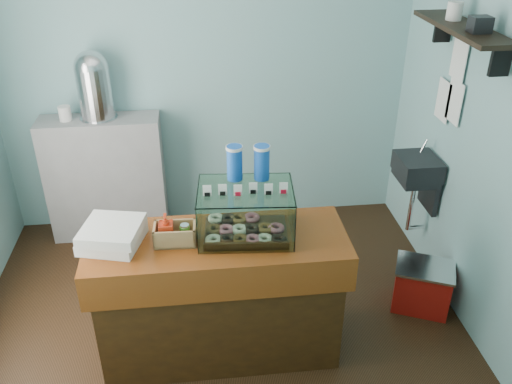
{
  "coord_description": "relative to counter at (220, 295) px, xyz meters",
  "views": [
    {
      "loc": [
        -0.08,
        -2.99,
        2.77
      ],
      "look_at": [
        0.25,
        -0.15,
        1.16
      ],
      "focal_mm": 38.0,
      "sensor_mm": 36.0,
      "label": 1
    }
  ],
  "objects": [
    {
      "name": "room_shell",
      "position": [
        0.03,
        0.26,
        1.25
      ],
      "size": [
        3.54,
        3.04,
        2.82
      ],
      "color": "#85BCC2",
      "rests_on": "ground"
    },
    {
      "name": "counter",
      "position": [
        0.0,
        0.0,
        0.0
      ],
      "size": [
        1.6,
        0.6,
        0.9
      ],
      "color": "#3E220C",
      "rests_on": "ground"
    },
    {
      "name": "ground",
      "position": [
        0.0,
        0.25,
        -0.46
      ],
      "size": [
        3.5,
        3.5,
        0.0
      ],
      "primitive_type": "plane",
      "color": "black",
      "rests_on": "ground"
    },
    {
      "name": "coffee_urn",
      "position": [
        -0.89,
        1.59,
        0.94
      ],
      "size": [
        0.31,
        0.31,
        0.56
      ],
      "color": "silver",
      "rests_on": "back_shelf"
    },
    {
      "name": "back_shelf",
      "position": [
        -0.9,
        1.57,
        0.09
      ],
      "size": [
        1.0,
        0.32,
        1.1
      ],
      "primitive_type": "cube",
      "color": "gray",
      "rests_on": "ground"
    },
    {
      "name": "pastry_boxes",
      "position": [
        -0.62,
        0.02,
        0.51
      ],
      "size": [
        0.41,
        0.42,
        0.13
      ],
      "rotation": [
        0.0,
        0.0,
        -0.27
      ],
      "color": "white",
      "rests_on": "counter"
    },
    {
      "name": "display_case",
      "position": [
        0.18,
        0.07,
        0.61
      ],
      "size": [
        0.61,
        0.47,
        0.53
      ],
      "rotation": [
        0.0,
        0.0,
        -0.08
      ],
      "color": "#352110",
      "rests_on": "counter"
    },
    {
      "name": "red_cooler",
      "position": [
        1.51,
        0.25,
        -0.27
      ],
      "size": [
        0.51,
        0.46,
        0.37
      ],
      "rotation": [
        0.0,
        0.0,
        -0.42
      ],
      "color": "#AA130D",
      "rests_on": "ground"
    },
    {
      "name": "condiment_crate",
      "position": [
        -0.26,
        -0.0,
        0.51
      ],
      "size": [
        0.26,
        0.16,
        0.2
      ],
      "rotation": [
        0.0,
        0.0,
        -0.04
      ],
      "color": "#A38251",
      "rests_on": "counter"
    }
  ]
}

